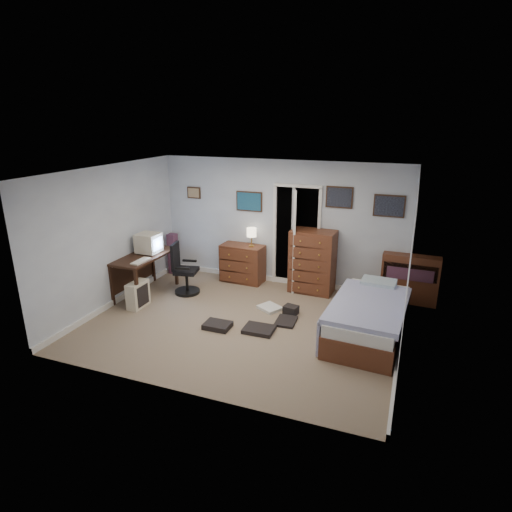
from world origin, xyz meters
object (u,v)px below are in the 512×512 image
Objects in this scene: low_dresser at (243,263)px; bed at (368,317)px; tall_dresser at (312,261)px; computer_desk at (140,264)px; office_chair at (184,274)px.

bed is at bearing -24.80° from low_dresser.
computer_desk is at bearing -154.09° from tall_dresser.
low_dresser is at bearing 40.20° from computer_desk.
computer_desk is 3.30m from tall_dresser.
office_chair is 2.50m from tall_dresser.
computer_desk is 1.58× the size of low_dresser.
bed is (2.71, -1.47, -0.08)m from low_dresser.
low_dresser is at bearing 155.33° from bed.
low_dresser is (1.57, 1.29, -0.22)m from computer_desk.
computer_desk is at bearing -168.69° from office_chair.
low_dresser is 0.42× the size of bed.
office_chair is 0.81× the size of tall_dresser.
tall_dresser reaches higher than bed.
office_chair is at bearing 175.94° from bed.
tall_dresser is at bearing 11.19° from office_chair.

